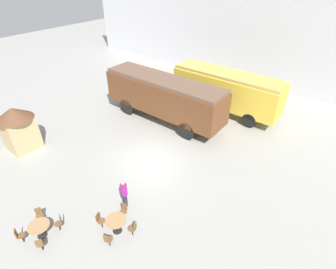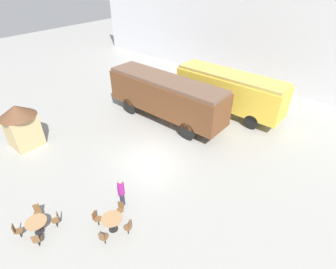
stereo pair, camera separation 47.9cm
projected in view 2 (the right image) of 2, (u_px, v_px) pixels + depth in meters
The scene contains 16 objects.
ground_plane at pixel (152, 159), 16.83m from camera, with size 80.00×80.00×0.00m, color gray.
backdrop_wall at pixel (265, 39), 24.27m from camera, with size 44.00×0.15×9.00m.
passenger_coach_vintage at pixel (229, 90), 20.84m from camera, with size 8.83×2.40×3.37m.
passenger_coach_wooden at pixel (166, 95), 19.80m from camera, with size 9.83×2.48×3.46m.
cafe_table_near at pixel (36, 224), 12.01m from camera, with size 0.96×0.96×0.71m.
cafe_table_mid at pixel (112, 220), 12.08m from camera, with size 0.96×0.96×0.78m.
cafe_chair_0 at pixel (57, 219), 12.31m from camera, with size 0.39×0.40×0.87m.
cafe_chair_1 at pixel (37, 211), 12.71m from camera, with size 0.40×0.39×0.87m.
cafe_chair_2 at pixel (16, 230), 11.79m from camera, with size 0.39×0.40×0.87m.
cafe_chair_3 at pixel (36, 240), 11.39m from camera, with size 0.40×0.39×0.87m.
cafe_chair_4 at pixel (96, 218), 12.37m from camera, with size 0.39×0.38×0.87m.
cafe_chair_5 at pixel (103, 238), 11.48m from camera, with size 0.38×0.39×0.87m.
cafe_chair_6 at pixel (129, 227), 11.94m from camera, with size 0.39×0.38×0.87m.
cafe_chair_7 at pixel (120, 208), 12.83m from camera, with size 0.38×0.39×0.87m.
visitor_person at pixel (121, 191), 13.20m from camera, with size 0.34×0.34×1.72m.
ticket_kiosk at pixel (21, 123), 17.25m from camera, with size 2.34×2.34×3.00m.
Camera 2 is at (9.26, -9.35, 10.66)m, focal length 28.00 mm.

